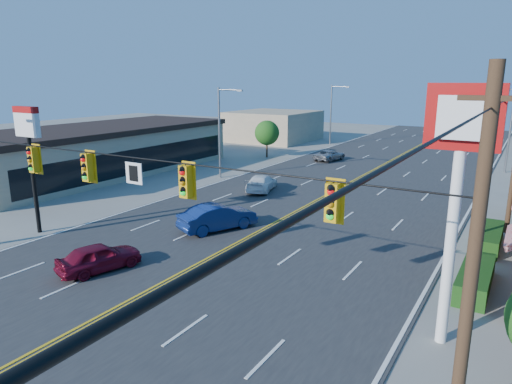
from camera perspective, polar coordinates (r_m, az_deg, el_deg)
The scene contains 16 objects.
ground at distance 18.93m, azimuth -16.56°, elevation -13.75°, with size 160.00×160.00×0.00m, color gray.
road at distance 34.62m, azimuth 8.50°, elevation -0.67°, with size 20.00×120.00×0.06m, color #2D2D30.
signal_span at distance 17.37m, azimuth -17.92°, elevation 0.86°, with size 24.32×0.34×9.00m.
kfc_pylon at distance 15.33m, azimuth 24.05°, elevation 3.10°, with size 2.20×0.36×8.50m.
strip_mall at distance 45.75m, azimuth -18.87°, elevation 5.08°, with size 10.40×26.40×4.40m.
pizza_hut_sign at distance 28.34m, azimuth -26.48°, elevation 5.47°, with size 1.90×0.30×6.85m.
streetlight_se at distance 25.42m, azimuth 26.29°, elevation 3.16°, with size 2.55×0.25×8.00m.
streetlight_ne at distance 49.22m, azimuth 29.01°, elevation 7.33°, with size 2.55×0.25×8.00m.
streetlight_sw at distance 40.78m, azimuth -4.37°, elevation 8.01°, with size 2.55×0.25×8.00m.
streetlight_nw at distance 63.69m, azimuth 9.53°, elevation 9.92°, with size 2.55×0.25×8.00m.
tree_west at distance 52.21m, azimuth 1.38°, elevation 7.40°, with size 2.80×2.80×4.20m.
bld_west_far at distance 67.83m, azimuth 2.15°, elevation 8.27°, with size 11.00×12.00×4.20m, color tan.
car_magenta at distance 22.30m, azimuth -18.98°, elevation -7.83°, with size 1.52×3.78×1.29m, color maroon.
car_blue at distance 26.74m, azimuth -4.80°, elevation -3.25°, with size 1.62×4.63×1.53m, color navy.
car_white at distance 36.14m, azimuth 0.68°, elevation 1.08°, with size 1.78×4.38×1.27m, color white.
car_silver at distance 50.67m, azimuth 9.19°, elevation 4.51°, with size 1.93×4.20×1.17m, color #98989D.
Camera 1 is at (12.80, -11.02, 8.56)m, focal length 32.00 mm.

